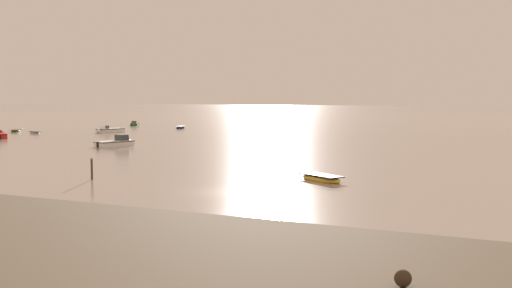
# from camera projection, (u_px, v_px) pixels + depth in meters

# --- Properties ---
(ground_plane) EXTENTS (800.00, 800.00, 0.00)m
(ground_plane) POSITION_uv_depth(u_px,v_px,m) (229.00, 192.00, 43.63)
(ground_plane) COLOR gray
(mudflat_shore) EXTENTS (283.53, 17.04, 0.26)m
(mudflat_shore) POSITION_uv_depth(u_px,v_px,m) (56.00, 243.00, 27.89)
(mudflat_shore) COLOR brown
(mudflat_shore) RESTS_ON ground
(tidal_rock_near) EXTENTS (0.62, 0.62, 0.62)m
(tidal_rock_near) POSITION_uv_depth(u_px,v_px,m) (403.00, 278.00, 21.04)
(tidal_rock_near) COLOR #372A1C
(tidal_rock_near) RESTS_ON mudflat_shore
(rowboat_moored_2) EXTENTS (3.67, 2.54, 0.55)m
(rowboat_moored_2) POSITION_uv_depth(u_px,v_px,m) (35.00, 133.00, 111.71)
(rowboat_moored_2) COLOR white
(rowboat_moored_2) RESTS_ON ground
(motorboat_moored_1) EXTENTS (3.39, 4.59, 1.67)m
(motorboat_moored_1) POSITION_uv_depth(u_px,v_px,m) (134.00, 124.00, 141.95)
(motorboat_moored_1) COLOR #23602D
(motorboat_moored_1) RESTS_ON ground
(rowboat_moored_4) EXTENTS (2.87, 4.67, 0.70)m
(rowboat_moored_4) POSITION_uv_depth(u_px,v_px,m) (181.00, 127.00, 129.74)
(rowboat_moored_4) COLOR navy
(rowboat_moored_4) RESTS_ON ground
(motorboat_moored_2) EXTENTS (3.88, 6.44, 2.31)m
(motorboat_moored_2) POSITION_uv_depth(u_px,v_px,m) (120.00, 143.00, 84.05)
(motorboat_moored_2) COLOR white
(motorboat_moored_2) RESTS_ON ground
(motorboat_moored_3) EXTENTS (3.57, 6.44, 2.10)m
(motorboat_moored_3) POSITION_uv_depth(u_px,v_px,m) (107.00, 131.00, 114.74)
(motorboat_moored_3) COLOR white
(motorboat_moored_3) RESTS_ON ground
(rowboat_moored_5) EXTENTS (4.60, 3.67, 0.71)m
(rowboat_moored_5) POSITION_uv_depth(u_px,v_px,m) (321.00, 178.00, 49.42)
(rowboat_moored_5) COLOR gold
(rowboat_moored_5) RESTS_ON ground
(rowboat_moored_6) EXTENTS (3.24, 4.27, 0.65)m
(rowboat_moored_6) POSITION_uv_depth(u_px,v_px,m) (16.00, 131.00, 117.20)
(rowboat_moored_6) COLOR #23602D
(rowboat_moored_6) RESTS_ON ground
(mooring_post_left) EXTENTS (0.22, 0.22, 2.01)m
(mooring_post_left) POSITION_uv_depth(u_px,v_px,m) (92.00, 169.00, 50.05)
(mooring_post_left) COLOR #473323
(mooring_post_left) RESTS_ON ground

